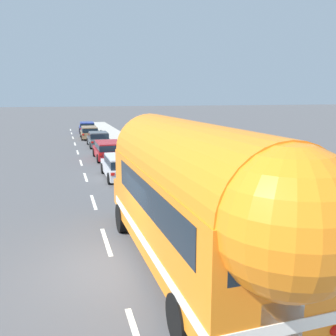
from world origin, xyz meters
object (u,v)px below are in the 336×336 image
object	(u,v)px
car_lead	(121,165)
car_second	(108,149)
car_fourth	(89,132)
painted_bus	(196,196)
car_third	(98,139)
car_fifth	(87,127)

from	to	relation	value
car_lead	car_second	size ratio (longest dim) A/B	0.99
car_second	car_fourth	world-z (taller)	same
painted_bus	car_second	bearing A→B (deg)	89.44
car_third	car_fifth	xyz separation A→B (m)	(-0.13, 13.31, 0.04)
car_second	car_fourth	bearing A→B (deg)	91.46
car_third	car_fourth	world-z (taller)	same
painted_bus	car_lead	xyz separation A→B (m)	(0.07, 12.37, -1.52)
car_lead	car_third	world-z (taller)	same
painted_bus	car_fourth	world-z (taller)	painted_bus
car_lead	car_fifth	size ratio (longest dim) A/B	0.98
car_second	car_fifth	xyz separation A→B (m)	(-0.12, 20.73, -0.01)
car_second	painted_bus	bearing A→B (deg)	-90.56
car_second	car_fourth	size ratio (longest dim) A/B	0.97
car_third	car_second	bearing A→B (deg)	-90.05
car_lead	car_third	size ratio (longest dim) A/B	0.94
painted_bus	car_third	world-z (taller)	painted_bus
painted_bus	car_lead	world-z (taller)	painted_bus
car_fifth	car_second	bearing A→B (deg)	-89.67
car_second	car_third	size ratio (longest dim) A/B	0.95
car_lead	car_fourth	world-z (taller)	same
car_lead	car_fifth	bearing A→B (deg)	90.00
car_fourth	painted_bus	bearing A→B (deg)	-89.71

